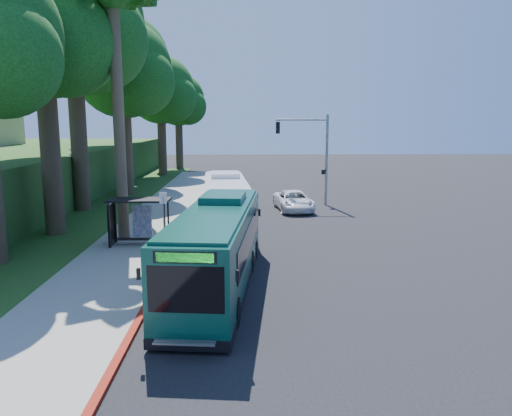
{
  "coord_description": "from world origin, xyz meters",
  "views": [
    {
      "loc": [
        -1.46,
        -28.49,
        6.52
      ],
      "look_at": [
        -0.86,
        1.0,
        1.35
      ],
      "focal_mm": 35.0,
      "sensor_mm": 36.0,
      "label": 1
    }
  ],
  "objects_px": {
    "white_bus": "(226,205)",
    "pickup": "(294,201)",
    "bus_shelter": "(135,213)",
    "teal_bus": "(217,245)"
  },
  "relations": [
    {
      "from": "pickup",
      "to": "white_bus",
      "type": "bearing_deg",
      "value": -128.08
    },
    {
      "from": "white_bus",
      "to": "teal_bus",
      "type": "height_order",
      "value": "teal_bus"
    },
    {
      "from": "bus_shelter",
      "to": "white_bus",
      "type": "height_order",
      "value": "white_bus"
    },
    {
      "from": "white_bus",
      "to": "bus_shelter",
      "type": "bearing_deg",
      "value": -151.36
    },
    {
      "from": "white_bus",
      "to": "teal_bus",
      "type": "relative_size",
      "value": 0.98
    },
    {
      "from": "white_bus",
      "to": "pickup",
      "type": "bearing_deg",
      "value": 54.03
    },
    {
      "from": "bus_shelter",
      "to": "white_bus",
      "type": "relative_size",
      "value": 0.28
    },
    {
      "from": "teal_bus",
      "to": "pickup",
      "type": "xyz_separation_m",
      "value": [
        4.64,
        17.14,
        -0.97
      ]
    },
    {
      "from": "bus_shelter",
      "to": "pickup",
      "type": "relative_size",
      "value": 0.62
    },
    {
      "from": "white_bus",
      "to": "pickup",
      "type": "distance_m",
      "value": 8.92
    }
  ]
}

